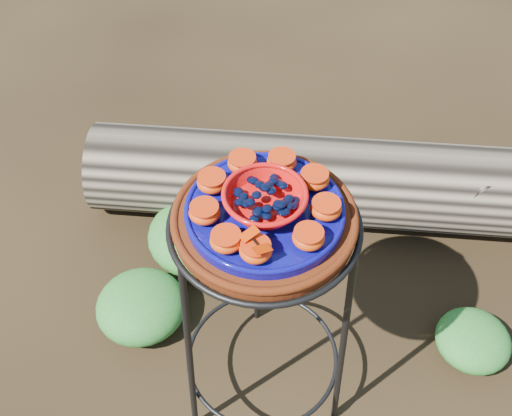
{
  "coord_description": "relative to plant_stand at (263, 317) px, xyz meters",
  "views": [
    {
      "loc": [
        -0.08,
        -0.84,
        1.7
      ],
      "look_at": [
        -0.02,
        0.0,
        0.75
      ],
      "focal_mm": 45.0,
      "sensor_mm": 36.0,
      "label": 1
    }
  ],
  "objects": [
    {
      "name": "red_bowl",
      "position": [
        0.0,
        0.0,
        0.42
      ],
      "size": [
        0.16,
        0.16,
        0.04
      ],
      "primitive_type": null,
      "color": "red",
      "rests_on": "cobalt_plate"
    },
    {
      "name": "glass_gems",
      "position": [
        0.0,
        0.0,
        0.46
      ],
      "size": [
        0.12,
        0.12,
        0.02
      ],
      "primitive_type": null,
      "color": "black",
      "rests_on": "red_bowl"
    },
    {
      "name": "foliage_right",
      "position": [
        0.62,
        0.06,
        -0.3
      ],
      "size": [
        0.22,
        0.22,
        0.11
      ],
      "primitive_type": "ellipsoid",
      "color": "#1B6E22",
      "rests_on": "ground"
    },
    {
      "name": "terracotta_saucer",
      "position": [
        0.0,
        0.0,
        0.37
      ],
      "size": [
        0.37,
        0.37,
        0.03
      ],
      "primitive_type": "cylinder",
      "color": "#400E07",
      "rests_on": "plant_stand"
    },
    {
      "name": "orange_half_0",
      "position": [
        -0.03,
        -0.12,
        0.42
      ],
      "size": [
        0.06,
        0.06,
        0.03
      ],
      "primitive_type": "ellipsoid",
      "color": "red",
      "rests_on": "cobalt_plate"
    },
    {
      "name": "orange_half_2",
      "position": [
        0.12,
        -0.02,
        0.42
      ],
      "size": [
        0.06,
        0.06,
        0.03
      ],
      "primitive_type": "ellipsoid",
      "color": "red",
      "rests_on": "cobalt_plate"
    },
    {
      "name": "butterfly",
      "position": [
        -0.03,
        -0.12,
        0.44
      ],
      "size": [
        0.09,
        0.08,
        0.01
      ],
      "primitive_type": null,
      "rotation": [
        0.0,
        0.0,
        0.51
      ],
      "color": "#C12900",
      "rests_on": "orange_half_0"
    },
    {
      "name": "orange_half_7",
      "position": [
        -0.12,
        -0.02,
        0.42
      ],
      "size": [
        0.06,
        0.06,
        0.03
      ],
      "primitive_type": "ellipsoid",
      "color": "red",
      "rests_on": "cobalt_plate"
    },
    {
      "name": "foliage_left",
      "position": [
        -0.35,
        0.24,
        -0.28
      ],
      "size": [
        0.27,
        0.27,
        0.14
      ],
      "primitive_type": "ellipsoid",
      "color": "#1B6E22",
      "rests_on": "ground"
    },
    {
      "name": "orange_half_5",
      "position": [
        -0.04,
        0.11,
        0.42
      ],
      "size": [
        0.06,
        0.06,
        0.03
      ],
      "primitive_type": "ellipsoid",
      "color": "red",
      "rests_on": "cobalt_plate"
    },
    {
      "name": "driftwood_log",
      "position": [
        0.28,
        0.64,
        -0.2
      ],
      "size": [
        1.65,
        0.67,
        0.3
      ],
      "primitive_type": null,
      "rotation": [
        0.0,
        0.0,
        -0.16
      ],
      "color": "black",
      "rests_on": "ground"
    },
    {
      "name": "cobalt_plate",
      "position": [
        0.0,
        0.0,
        0.39
      ],
      "size": [
        0.32,
        0.32,
        0.02
      ],
      "primitive_type": "cylinder",
      "color": "#00015E",
      "rests_on": "terracotta_saucer"
    },
    {
      "name": "orange_half_3",
      "position": [
        0.11,
        0.06,
        0.42
      ],
      "size": [
        0.06,
        0.06,
        0.03
      ],
      "primitive_type": "ellipsoid",
      "color": "red",
      "rests_on": "cobalt_plate"
    },
    {
      "name": "orange_half_6",
      "position": [
        -0.1,
        0.06,
        0.42
      ],
      "size": [
        0.06,
        0.06,
        0.03
      ],
      "primitive_type": "ellipsoid",
      "color": "red",
      "rests_on": "cobalt_plate"
    },
    {
      "name": "plant_stand",
      "position": [
        0.0,
        0.0,
        0.0
      ],
      "size": [
        0.44,
        0.44,
        0.7
      ],
      "primitive_type": null,
      "color": "black",
      "rests_on": "ground"
    },
    {
      "name": "foliage_back",
      "position": [
        -0.17,
        0.49,
        -0.27
      ],
      "size": [
        0.33,
        0.33,
        0.16
      ],
      "primitive_type": "ellipsoid",
      "color": "#1B6E22",
      "rests_on": "ground"
    },
    {
      "name": "ground",
      "position": [
        0.0,
        0.0,
        -0.35
      ],
      "size": [
        60.0,
        60.0,
        0.0
      ],
      "primitive_type": "plane",
      "color": "black"
    },
    {
      "name": "orange_half_8",
      "position": [
        -0.08,
        -0.09,
        0.42
      ],
      "size": [
        0.06,
        0.06,
        0.03
      ],
      "primitive_type": "ellipsoid",
      "color": "red",
      "rests_on": "cobalt_plate"
    },
    {
      "name": "orange_half_1",
      "position": [
        0.07,
        -0.09,
        0.42
      ],
      "size": [
        0.06,
        0.06,
        0.03
      ],
      "primitive_type": "ellipsoid",
      "color": "red",
      "rests_on": "cobalt_plate"
    },
    {
      "name": "orange_half_4",
      "position": [
        0.04,
        0.11,
        0.42
      ],
      "size": [
        0.06,
        0.06,
        0.03
      ],
      "primitive_type": "ellipsoid",
      "color": "red",
      "rests_on": "cobalt_plate"
    }
  ]
}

